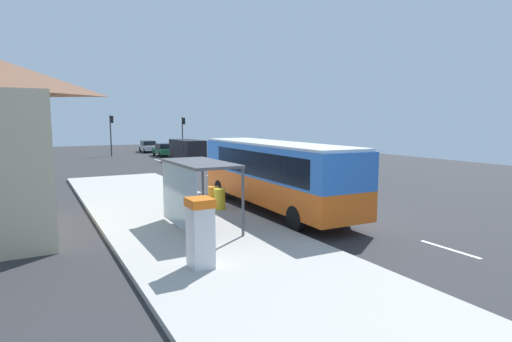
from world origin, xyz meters
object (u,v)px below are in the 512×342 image
bus_shelter (192,178)px  recycling_bin_yellow (220,199)px  ticket_machine (200,232)px  traffic_light_near_side (183,129)px  sedan_near (164,150)px  traffic_light_far_side (111,129)px  recycling_bin_orange (214,196)px  sedan_far (148,146)px  bus (273,171)px  white_van (187,149)px

bus_shelter → recycling_bin_yellow: bearing=48.7°
ticket_machine → bus_shelter: (1.28, 4.12, 0.93)m
bus_shelter → traffic_light_near_side: bearing=71.6°
sedan_near → traffic_light_far_side: (-5.40, 3.06, 2.45)m
sedan_near → ticket_machine: bearing=-104.8°
recycling_bin_yellow → recycling_bin_orange: 0.70m
ticket_machine → traffic_light_near_side: traffic_light_near_side is taller
sedan_near → sedan_far: bearing=90.0°
recycling_bin_yellow → traffic_light_far_side: (1.10, 34.17, 2.58)m
bus → ticket_machine: 8.50m
ticket_machine → recycling_bin_yellow: 7.52m
white_van → bus_shelter: bearing=-109.0°
traffic_light_near_side → recycling_bin_orange: bearing=-106.5°
ticket_machine → sedan_near: bearing=75.2°
white_van → traffic_light_near_side: (3.30, 10.83, 1.78)m
recycling_bin_orange → bus_shelter: bearing=-124.5°
bus → traffic_light_far_side: (-1.39, 34.80, 1.40)m
sedan_far → recycling_bin_yellow: sedan_far is taller
sedan_near → traffic_light_far_side: traffic_light_far_side is taller
sedan_near → recycling_bin_orange: bearing=-102.1°
traffic_light_near_side → traffic_light_far_side: traffic_light_far_side is taller
recycling_bin_yellow → bus: bearing=-14.2°
ticket_machine → traffic_light_far_side: size_ratio=0.40×
white_van → traffic_light_far_side: bearing=114.5°
bus → recycling_bin_yellow: 2.83m
bus → white_van: (3.91, 23.17, -0.50)m
recycling_bin_yellow → sedan_near: bearing=78.2°
recycling_bin_yellow → recycling_bin_orange: (0.00, 0.70, 0.00)m
sedan_far → recycling_bin_orange: bearing=-99.8°
bus → sedan_far: bearing=84.1°
bus → bus_shelter: bearing=-158.1°
bus → traffic_light_far_side: size_ratio=2.28×
traffic_light_far_side → bus_shelter: (-3.31, -36.69, -1.14)m
white_van → sedan_far: size_ratio=1.18×
bus_shelter → bus: bearing=21.9°
recycling_bin_yellow → ticket_machine: bearing=-117.7°
white_van → recycling_bin_orange: 22.77m
traffic_light_near_side → traffic_light_far_side: 8.64m
traffic_light_far_side → recycling_bin_yellow: bearing=-91.8°
ticket_machine → traffic_light_near_side: (13.19, 40.01, 1.95)m
sedan_far → traffic_light_far_side: traffic_light_far_side is taller
sedan_far → ticket_machine: ticket_machine is taller
white_van → traffic_light_far_side: size_ratio=1.08×
bus → traffic_light_near_side: traffic_light_near_side is taller
sedan_far → recycling_bin_yellow: 39.05m
sedan_far → traffic_light_near_side: bearing=-58.0°
sedan_near → traffic_light_near_side: 4.56m
sedan_far → ticket_machine: 46.23m
recycling_bin_yellow → bus_shelter: bearing=-131.3°
sedan_far → ticket_machine: (-9.99, -45.14, 0.38)m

